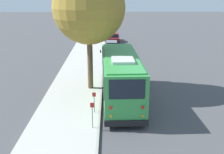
{
  "coord_description": "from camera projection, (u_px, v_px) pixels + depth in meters",
  "views": [
    {
      "loc": [
        -20.47,
        1.03,
        7.74
      ],
      "look_at": [
        -0.07,
        0.79,
        1.3
      ],
      "focal_mm": 45.0,
      "sensor_mm": 36.0,
      "label": 1
    }
  ],
  "objects": [
    {
      "name": "ground_plane",
      "position": [
        122.0,
        93.0,
        21.85
      ],
      "size": [
        160.0,
        160.0,
        0.0
      ],
      "primitive_type": "plane",
      "color": "#474749"
    },
    {
      "name": "sidewalk_slab",
      "position": [
        74.0,
        92.0,
        21.79
      ],
      "size": [
        80.0,
        4.1,
        0.15
      ],
      "primitive_type": "cube",
      "color": "#B2AFA8",
      "rests_on": "ground"
    },
    {
      "name": "curb_strip",
      "position": [
        101.0,
        92.0,
        21.81
      ],
      "size": [
        80.0,
        0.14,
        0.15
      ],
      "primitive_type": "cube",
      "color": "#9D9A94",
      "rests_on": "ground"
    },
    {
      "name": "shuttle_bus",
      "position": [
        121.0,
        75.0,
        19.87
      ],
      "size": [
        9.54,
        3.01,
        3.47
      ],
      "rotation": [
        0.0,
        0.0,
        0.03
      ],
      "color": "green",
      "rests_on": "ground"
    },
    {
      "name": "parked_sedan_blue",
      "position": [
        113.0,
        57.0,
        30.52
      ],
      "size": [
        4.22,
        1.91,
        1.27
      ],
      "rotation": [
        0.0,
        0.0,
        0.03
      ],
      "color": "navy",
      "rests_on": "ground"
    },
    {
      "name": "parked_sedan_gray",
      "position": [
        112.0,
        46.0,
        36.36
      ],
      "size": [
        4.3,
        1.72,
        1.26
      ],
      "rotation": [
        0.0,
        0.0,
        0.01
      ],
      "color": "slate",
      "rests_on": "ground"
    },
    {
      "name": "parked_sedan_maroon",
      "position": [
        113.0,
        38.0,
        42.71
      ],
      "size": [
        4.25,
        1.87,
        1.3
      ],
      "rotation": [
        0.0,
        0.0,
        -0.02
      ],
      "color": "maroon",
      "rests_on": "ground"
    },
    {
      "name": "street_tree",
      "position": [
        89.0,
        2.0,
        20.63
      ],
      "size": [
        5.41,
        5.41,
        9.77
      ],
      "color": "brown",
      "rests_on": "sidewalk_slab"
    },
    {
      "name": "sign_post_near",
      "position": [
        92.0,
        115.0,
        15.79
      ],
      "size": [
        0.06,
        0.22,
        1.53
      ],
      "color": "gray",
      "rests_on": "sidewalk_slab"
    },
    {
      "name": "sign_post_far",
      "position": [
        94.0,
        102.0,
        17.86
      ],
      "size": [
        0.06,
        0.22,
        1.34
      ],
      "color": "gray",
      "rests_on": "sidewalk_slab"
    }
  ]
}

